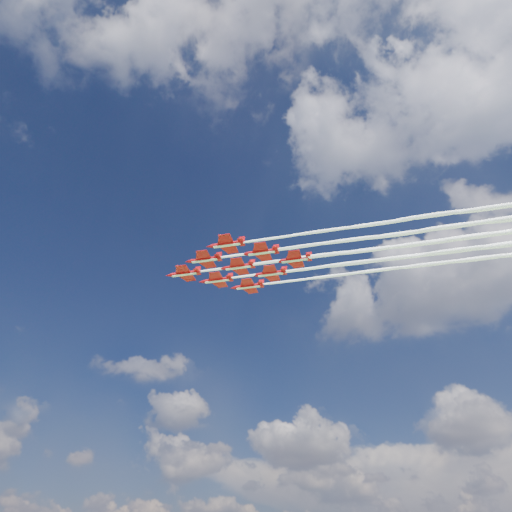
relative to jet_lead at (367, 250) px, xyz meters
The scene contains 9 objects.
jet_lead is the anchor object (origin of this frame).
jet_row2_port 10.98m from the jet_lead, 13.66° to the right, with size 114.75×49.33×2.91m.
jet_row2_starb 10.98m from the jet_lead, 57.37° to the left, with size 114.75×49.33×2.91m.
jet_row3_port 21.96m from the jet_lead, 13.66° to the right, with size 114.75×49.33×2.91m.
jet_row3_centre 17.88m from the jet_lead, 21.86° to the left, with size 114.75×49.33×2.91m.
jet_row3_starb 21.96m from the jet_lead, 57.37° to the left, with size 114.75×49.33×2.91m.
jet_row4_port 27.56m from the jet_lead, ahead, with size 114.75×49.33×2.91m.
jet_row4_starb 27.56m from the jet_lead, 35.24° to the left, with size 114.75×49.33×2.91m.
jet_tail 35.75m from the jet_lead, 21.86° to the left, with size 114.75×49.33×2.91m.
Camera 1 is at (85.20, -109.85, 4.00)m, focal length 35.00 mm.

